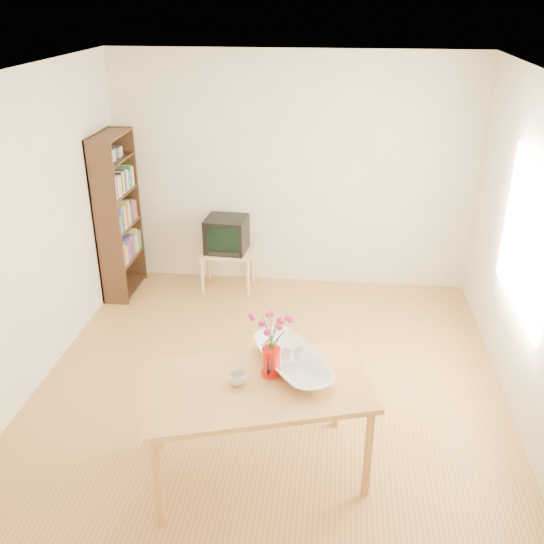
# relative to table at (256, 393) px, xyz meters

# --- Properties ---
(room) EXTENTS (4.50, 4.50, 4.50)m
(room) POSITION_rel_table_xyz_m (-0.00, 0.93, 0.63)
(room) COLOR #A8753B
(room) RESTS_ON ground
(table) EXTENTS (1.68, 1.26, 0.75)m
(table) POSITION_rel_table_xyz_m (0.00, 0.00, 0.00)
(table) COLOR #BD8141
(table) RESTS_ON ground
(tv_stand) EXTENTS (0.60, 0.45, 0.46)m
(tv_stand) POSITION_rel_table_xyz_m (-0.73, 2.90, -0.29)
(tv_stand) COLOR tan
(tv_stand) RESTS_ON ground
(bookshelf) EXTENTS (0.28, 0.70, 1.80)m
(bookshelf) POSITION_rel_table_xyz_m (-1.88, 2.68, 0.17)
(bookshelf) COLOR black
(bookshelf) RESTS_ON ground
(pitcher) EXTENTS (0.14, 0.22, 0.21)m
(pitcher) POSITION_rel_table_xyz_m (0.09, 0.12, 0.17)
(pitcher) COLOR red
(pitcher) RESTS_ON table
(flowers) EXTENTS (0.24, 0.24, 0.34)m
(flowers) POSITION_rel_table_xyz_m (0.09, 0.12, 0.44)
(flowers) COLOR #EC3792
(flowers) RESTS_ON pitcher
(mug) EXTENTS (0.15, 0.15, 0.09)m
(mug) POSITION_rel_table_xyz_m (-0.12, -0.02, 0.12)
(mug) COLOR white
(mug) RESTS_ON table
(bowl) EXTENTS (0.73, 0.73, 0.50)m
(bowl) POSITION_rel_table_xyz_m (0.22, 0.24, 0.33)
(bowl) COLOR white
(bowl) RESTS_ON table
(teacup_a) EXTENTS (0.10, 0.10, 0.07)m
(teacup_a) POSITION_rel_table_xyz_m (0.18, 0.24, 0.28)
(teacup_a) COLOR white
(teacup_a) RESTS_ON bowl
(teacup_b) EXTENTS (0.09, 0.09, 0.07)m
(teacup_b) POSITION_rel_table_xyz_m (0.26, 0.26, 0.28)
(teacup_b) COLOR white
(teacup_b) RESTS_ON bowl
(television) EXTENTS (0.47, 0.44, 0.39)m
(television) POSITION_rel_table_xyz_m (-0.73, 2.91, -0.02)
(television) COLOR black
(television) RESTS_ON tv_stand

